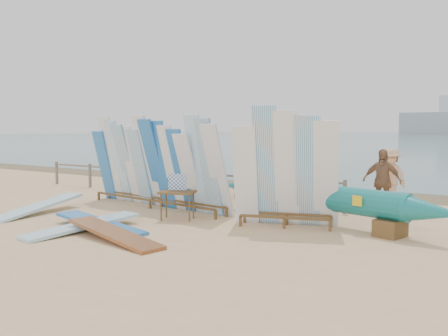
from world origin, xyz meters
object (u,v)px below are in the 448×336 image
Objects in this scene: side_surfboard_rack at (286,173)px; beachgoer_10 at (382,181)px; main_surfboard_rack at (155,166)px; beach_chair_left at (187,187)px; beachgoer_5 at (280,167)px; flat_board_d at (100,229)px; beachgoer_1 at (158,161)px; beachgoer_4 at (201,168)px; beachgoer_3 at (154,161)px; beach_chair_right at (192,185)px; vendor_table at (177,204)px; beachgoer_extra_1 at (124,159)px; flat_board_a at (39,213)px; stroller at (243,183)px; beachgoer_2 at (167,167)px; flat_board_b at (83,231)px; flat_board_c at (114,240)px; beachgoer_8 at (283,170)px; beachgoer_extra_0 at (391,176)px; outrigger_canoe at (319,198)px.

side_surfboard_rack is 3.32m from beachgoer_10.
main_surfboard_rack is 6.38× the size of beach_chair_left.
side_surfboard_rack reaches higher than beachgoer_5.
beachgoer_1 is (-4.37, 6.85, 0.94)m from flat_board_d.
flat_board_d is 3.26× the size of beach_chair_left.
side_surfboard_rack is at bearing 18.99° from beachgoer_4.
beachgoer_1 is at bearing 133.21° from beachgoer_3.
flat_board_d is 8.24m from beachgoer_3.
beachgoer_5 is (2.13, 2.47, 0.56)m from beach_chair_right.
beach_chair_left is 3.55m from beachgoer_5.
beach_chair_left is 0.54× the size of beachgoer_4.
beachgoer_extra_1 reaches higher than vendor_table.
side_surfboard_rack reaches higher than flat_board_a.
beachgoer_5 is at bearing 59.86° from flat_board_a.
beachgoer_10 reaches higher than stroller.
beachgoer_1 is at bearing 110.98° from vendor_table.
side_surfboard_rack is at bearing 90.62° from beachgoer_3.
beach_chair_left is at bearing 92.36° from beachgoer_3.
beachgoer_2 is (-6.61, 3.54, -0.43)m from side_surfboard_rack.
beachgoer_10 is (4.85, 5.90, 0.86)m from flat_board_b.
main_surfboard_rack is 4.61× the size of stroller.
flat_board_d is 1.00× the size of flat_board_a.
beachgoer_3 is 1.13× the size of beachgoer_5.
beachgoer_5 is at bearing 15.51° from flat_board_c.
beachgoer_extra_1 is (-3.56, 1.81, -0.13)m from beachgoer_3.
stroller is at bearing 167.62° from beachgoer_8.
beachgoer_2 is (-3.26, -0.04, 0.36)m from stroller.
beachgoer_4 reaches higher than flat_board_d.
beachgoer_extra_0 reaches higher than flat_board_a.
main_surfboard_rack reaches higher than flat_board_a.
beachgoer_1 is (-2.60, 1.13, 0.67)m from beach_chair_right.
beachgoer_2 is 7.95m from beachgoer_10.
beachgoer_10 is (4.71, 5.52, 0.86)m from flat_board_d.
beach_chair_left is 6.55m from beachgoer_10.
beachgoer_extra_1 is (-11.48, 6.12, -0.44)m from side_surfboard_rack.
flat_board_a is 6.74m from beachgoer_4.
flat_board_c is at bearing 16.36° from beachgoer_extra_1.
beachgoer_1 reaches higher than beachgoer_2.
flat_board_c is 1.43× the size of beachgoer_3.
flat_board_c is at bearing -22.67° from flat_board_a.
flat_board_d is at bearing -161.87° from side_surfboard_rack.
beachgoer_4 is (-5.81, 4.59, -0.48)m from side_surfboard_rack.
flat_board_c is 2.35× the size of stroller.
main_surfboard_rack is 5.53× the size of beach_chair_right.
flat_board_a is 6.70m from beachgoer_3.
beachgoer_extra_0 is (0.58, 4.18, 0.22)m from outrigger_canoe.
beachgoer_1 reaches higher than flat_board_b.
beachgoer_8 reaches higher than beachgoer_extra_1.
beachgoer_5 reaches higher than beachgoer_extra_1.
flat_board_b is 1.65× the size of beachgoer_2.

